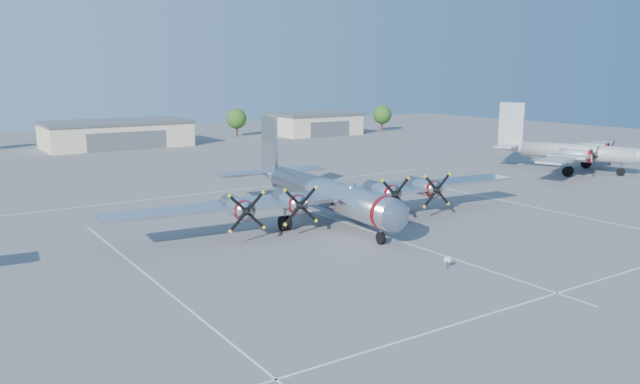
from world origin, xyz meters
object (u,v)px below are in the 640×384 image
hangar_east (314,123)px  main_bomber_b29 (323,220)px  tree_east (236,119)px  tree_far_east (382,115)px  hangar_center (117,134)px  twin_engine_east (568,171)px  info_placard (447,261)px

hangar_east → main_bomber_b29: (-49.28, -77.27, -2.71)m
tree_east → tree_far_east: 38.83m
hangar_center → twin_engine_east: 85.97m
tree_east → main_bomber_b29: bearing=-110.6°
tree_far_east → main_bomber_b29: size_ratio=0.15×
hangar_center → main_bomber_b29: hangar_center is taller
hangar_center → info_placard: size_ratio=28.37×
tree_east → twin_engine_east: (18.23, -77.16, -4.22)m
main_bomber_b29 → info_placard: bearing=-89.0°
tree_far_east → main_bomber_b29: tree_far_east is taller
tree_far_east → twin_engine_east: bearing=-106.0°
main_bomber_b29 → hangar_east: bearing=62.2°
hangar_center → main_bomber_b29: (-1.28, -77.27, -2.71)m
hangar_east → main_bomber_b29: 91.69m
hangar_east → tree_far_east: 20.15m
hangar_center → tree_east: size_ratio=4.31×
hangar_east → info_placard: (-50.50, -96.06, -2.01)m
hangar_east → twin_engine_east: size_ratio=0.64×
hangar_east → tree_far_east: bearing=-5.6°
hangar_center → tree_east: 30.64m
hangar_east → info_placard: bearing=-117.7°
main_bomber_b29 → twin_engine_east: bearing=11.8°
hangar_center → twin_engine_east: bearing=-55.9°
twin_engine_east → info_placard: twin_engine_east is taller
info_placard → hangar_center: bearing=106.3°
hangar_center → info_placard: bearing=-91.5°
main_bomber_b29 → info_placard: size_ratio=43.91×
hangar_center → twin_engine_east: hangar_center is taller
twin_engine_east → hangar_center: bearing=104.6°
info_placard → tree_east: bearing=90.1°
hangar_east → info_placard: size_ratio=20.44×
tree_far_east → main_bomber_b29: 102.42m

